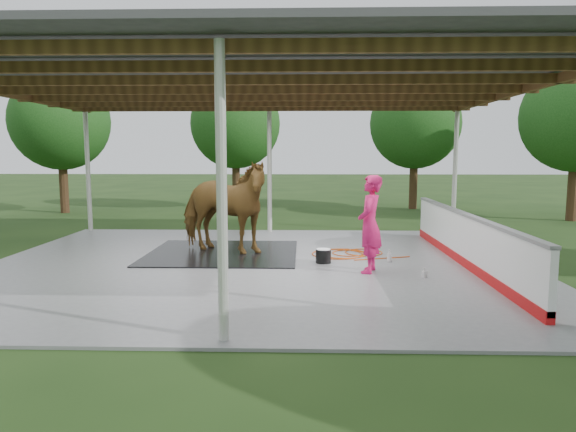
{
  "coord_description": "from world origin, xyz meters",
  "views": [
    {
      "loc": [
        1.04,
        -11.21,
        2.5
      ],
      "look_at": [
        0.71,
        0.13,
        1.11
      ],
      "focal_mm": 32.0,
      "sensor_mm": 36.0,
      "label": 1
    }
  ],
  "objects_px": {
    "dasher_board": "(465,241)",
    "wash_bucket": "(323,256)",
    "horse": "(222,207)",
    "handler": "(370,224)"
  },
  "relations": [
    {
      "from": "dasher_board",
      "to": "horse",
      "type": "xyz_separation_m",
      "value": [
        -5.53,
        1.16,
        0.61
      ]
    },
    {
      "from": "dasher_board",
      "to": "wash_bucket",
      "type": "bearing_deg",
      "value": 177.86
    },
    {
      "from": "dasher_board",
      "to": "horse",
      "type": "distance_m",
      "value": 5.68
    },
    {
      "from": "handler",
      "to": "dasher_board",
      "type": "bearing_deg",
      "value": 124.06
    },
    {
      "from": "horse",
      "to": "dasher_board",
      "type": "bearing_deg",
      "value": -77.92
    },
    {
      "from": "dasher_board",
      "to": "handler",
      "type": "height_order",
      "value": "handler"
    },
    {
      "from": "dasher_board",
      "to": "wash_bucket",
      "type": "distance_m",
      "value": 3.12
    },
    {
      "from": "handler",
      "to": "wash_bucket",
      "type": "height_order",
      "value": "handler"
    },
    {
      "from": "dasher_board",
      "to": "wash_bucket",
      "type": "relative_size",
      "value": 23.24
    },
    {
      "from": "horse",
      "to": "handler",
      "type": "distance_m",
      "value": 3.85
    }
  ]
}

